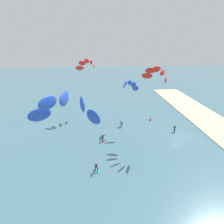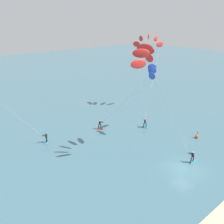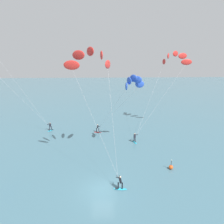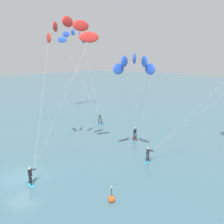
{
  "view_description": "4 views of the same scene",
  "coord_description": "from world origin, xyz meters",
  "views": [
    {
      "loc": [
        -34.58,
        17.59,
        19.58
      ],
      "look_at": [
        1.53,
        14.52,
        5.54
      ],
      "focal_mm": 29.56,
      "sensor_mm": 36.0,
      "label": 1
    },
    {
      "loc": [
        -24.73,
        -14.64,
        18.32
      ],
      "look_at": [
        -0.9,
        13.38,
        4.14
      ],
      "focal_mm": 39.42,
      "sensor_mm": 36.0,
      "label": 2
    },
    {
      "loc": [
        0.23,
        -17.32,
        14.04
      ],
      "look_at": [
        1.75,
        14.55,
        4.71
      ],
      "focal_mm": 29.98,
      "sensor_mm": 36.0,
      "label": 3
    },
    {
      "loc": [
        23.31,
        -8.9,
        11.58
      ],
      "look_at": [
        -1.04,
        12.48,
        4.42
      ],
      "focal_mm": 42.67,
      "sensor_mm": 36.0,
      "label": 4
    }
  ],
  "objects": [
    {
      "name": "kitesurfer_nearshore",
      "position": [
        -1.18,
        6.39,
        13.49
      ],
      "size": [
        7.24,
        8.93,
        15.31
      ],
      "color": "#23ADD1",
      "rests_on": "ground"
    },
    {
      "name": "kitesurfer_downwind",
      "position": [
        -20.48,
        19.99,
        14.21
      ],
      "size": [
        12.37,
        5.82,
        16.03
      ],
      "color": "#23ADD1",
      "rests_on": "ground"
    },
    {
      "name": "kitesurfer_mid_water",
      "position": [
        14.01,
        19.66,
        13.5
      ],
      "size": [
        11.82,
        11.6,
        15.31
      ],
      "color": "#23ADD1",
      "rests_on": "ground"
    },
    {
      "name": "marker_buoy",
      "position": [
        8.94,
        3.68,
        0.3
      ],
      "size": [
        0.56,
        0.56,
        1.38
      ],
      "color": "#EA5119",
      "rests_on": "ground"
    },
    {
      "name": "kitesurfer_far_out",
      "position": [
        4.43,
        10.68,
        10.05
      ],
      "size": [
        8.3,
        8.31,
        11.64
      ],
      "color": "red",
      "rests_on": "ground"
    },
    {
      "name": "ground_plane",
      "position": [
        0.0,
        0.0,
        0.0
      ],
      "size": [
        240.0,
        240.0,
        0.0
      ],
      "primitive_type": "plane",
      "color": "#426B7A"
    }
  ]
}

